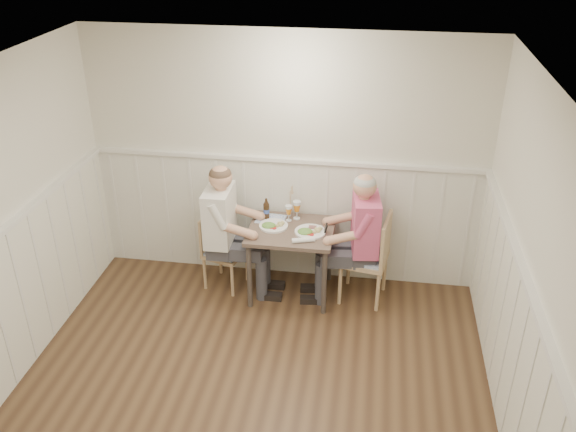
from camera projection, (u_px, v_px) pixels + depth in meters
The scene contains 16 objects.
ground_plane at pixel (241, 425), 4.74m from camera, with size 4.50×4.50×0.00m, color #422C1C.
room_shell at pixel (233, 260), 4.03m from camera, with size 4.04×4.54×2.60m.
wainscot at pixel (256, 302), 5.02m from camera, with size 4.00×4.49×1.34m.
dining_table at pixel (291, 239), 6.03m from camera, with size 0.83×0.70×0.75m.
chair_right at pixel (370, 255), 6.01m from camera, with size 0.51×0.51×0.94m.
chair_left at pixel (221, 248), 6.28m from camera, with size 0.47×0.47×0.80m.
man_in_pink at pixel (359, 248), 5.98m from camera, with size 0.68×0.47×1.40m.
diner_cream at pixel (225, 240), 6.10m from camera, with size 0.66×0.46×1.42m.
plate_man at pixel (309, 231), 5.90m from camera, with size 0.30×0.30×0.08m.
plate_diner at pixel (272, 225), 6.01m from camera, with size 0.29×0.29×0.07m.
beer_glass_a at pixel (297, 207), 6.12m from camera, with size 0.08×0.08×0.19m.
beer_glass_b at pixel (289, 211), 6.09m from camera, with size 0.07×0.07×0.17m.
beer_bottle at pixel (266, 210), 6.14m from camera, with size 0.06×0.06×0.22m.
rolled_napkin at pixel (303, 240), 5.75m from camera, with size 0.22×0.11×0.05m.
grass_vase at pixel (289, 202), 6.16m from camera, with size 0.04×0.04×0.36m.
gingham_mat at pixel (271, 219), 6.16m from camera, with size 0.30×0.25×0.01m.
Camera 1 is at (0.87, -3.34, 3.66)m, focal length 38.00 mm.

